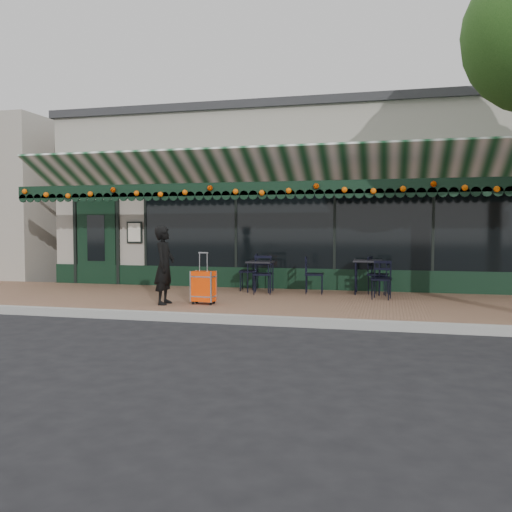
% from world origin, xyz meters
% --- Properties ---
extents(ground, '(80.00, 80.00, 0.00)m').
position_xyz_m(ground, '(0.00, 0.00, 0.00)').
color(ground, black).
rests_on(ground, ground).
extents(sidewalk, '(18.00, 4.00, 0.15)m').
position_xyz_m(sidewalk, '(0.00, 2.00, 0.07)').
color(sidewalk, brown).
rests_on(sidewalk, ground).
extents(curb, '(18.00, 0.16, 0.15)m').
position_xyz_m(curb, '(0.00, -0.08, 0.07)').
color(curb, '#9E9E99').
rests_on(curb, ground).
extents(restaurant_building, '(12.00, 9.60, 4.50)m').
position_xyz_m(restaurant_building, '(0.00, 7.84, 2.27)').
color(restaurant_building, gray).
rests_on(restaurant_building, ground).
extents(woman, '(0.39, 0.57, 1.49)m').
position_xyz_m(woman, '(-1.54, 0.84, 0.90)').
color(woman, black).
rests_on(woman, sidewalk).
extents(suitcase, '(0.46, 0.29, 0.99)m').
position_xyz_m(suitcase, '(-0.81, 1.02, 0.48)').
color(suitcase, '#FE4108').
rests_on(suitcase, sidewalk).
extents(cafe_table_a, '(0.61, 0.61, 0.76)m').
position_xyz_m(cafe_table_a, '(2.19, 3.42, 0.83)').
color(cafe_table_a, black).
rests_on(cafe_table_a, sidewalk).
extents(cafe_table_b, '(0.57, 0.57, 0.71)m').
position_xyz_m(cafe_table_b, '(-0.21, 3.23, 0.79)').
color(cafe_table_b, black).
rests_on(cafe_table_b, sidewalk).
extents(chair_a_left, '(0.46, 0.46, 0.75)m').
position_xyz_m(chair_a_left, '(2.48, 3.25, 0.52)').
color(chair_a_left, black).
rests_on(chair_a_left, sidewalk).
extents(chair_a_right, '(0.49, 0.49, 0.85)m').
position_xyz_m(chair_a_right, '(2.41, 3.43, 0.57)').
color(chair_a_right, black).
rests_on(chair_a_right, sidewalk).
extents(chair_a_front, '(0.45, 0.45, 0.80)m').
position_xyz_m(chair_a_front, '(2.50, 2.59, 0.55)').
color(chair_a_front, black).
rests_on(chair_a_front, sidewalk).
extents(chair_b_left, '(0.50, 0.50, 0.88)m').
position_xyz_m(chair_b_left, '(-0.55, 3.48, 0.59)').
color(chair_b_left, black).
rests_on(chair_b_left, sidewalk).
extents(chair_b_right, '(0.46, 0.46, 0.85)m').
position_xyz_m(chair_b_right, '(1.03, 3.19, 0.57)').
color(chair_b_right, black).
rests_on(chair_b_right, sidewalk).
extents(chair_b_front, '(0.50, 0.50, 0.86)m').
position_xyz_m(chair_b_front, '(-0.08, 2.87, 0.58)').
color(chair_b_front, black).
rests_on(chair_b_front, sidewalk).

